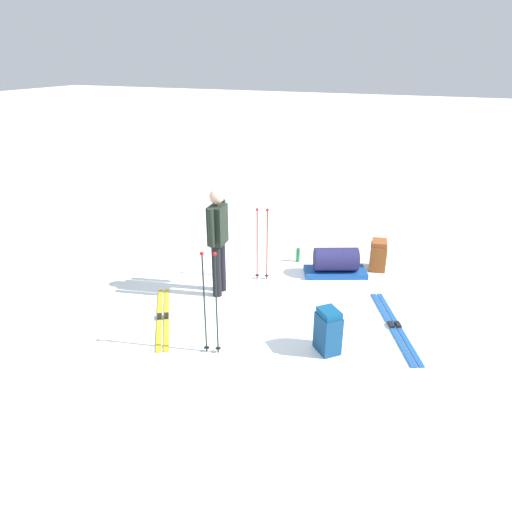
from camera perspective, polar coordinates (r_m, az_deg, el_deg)
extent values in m
plane|color=white|center=(7.37, 0.00, -4.99)|extent=(80.00, 80.00, 0.00)
cylinder|color=black|center=(7.24, -4.84, -1.85)|extent=(0.14, 0.14, 0.85)
cylinder|color=black|center=(7.41, -4.26, -1.22)|extent=(0.14, 0.14, 0.85)
cube|color=black|center=(7.05, -4.73, 3.81)|extent=(0.25, 0.36, 0.60)
cylinder|color=black|center=(6.83, -5.49, 3.39)|extent=(0.09, 0.09, 0.58)
cylinder|color=black|center=(7.25, -4.04, 4.65)|extent=(0.09, 0.09, 0.58)
sphere|color=tan|center=(6.92, -4.85, 7.24)|extent=(0.22, 0.22, 0.22)
cube|color=gold|center=(6.94, -11.70, -7.41)|extent=(0.99, 1.50, 0.02)
cube|color=black|center=(6.93, -11.72, -7.23)|extent=(0.13, 0.15, 0.03)
cube|color=gold|center=(6.93, -10.87, -7.36)|extent=(0.99, 1.50, 0.02)
cube|color=black|center=(6.92, -10.88, -7.18)|extent=(0.13, 0.15, 0.03)
cube|color=#1D539C|center=(6.91, 16.94, -8.16)|extent=(0.85, 1.74, 0.02)
cube|color=black|center=(6.90, 16.96, -7.99)|extent=(0.12, 0.15, 0.03)
cube|color=#1D539C|center=(6.88, 16.14, -8.21)|extent=(0.85, 1.74, 0.02)
cube|color=black|center=(6.86, 16.17, -8.03)|extent=(0.12, 0.15, 0.03)
cube|color=navy|center=(6.07, 8.77, -9.31)|extent=(0.40, 0.40, 0.52)
cube|color=navy|center=(5.91, 8.94, -6.87)|extent=(0.36, 0.36, 0.08)
cube|color=#954B1D|center=(8.49, 14.68, -0.11)|extent=(0.33, 0.40, 0.45)
cube|color=brown|center=(8.39, 14.87, 1.56)|extent=(0.30, 0.36, 0.08)
cylinder|color=maroon|center=(7.69, 1.36, 1.19)|extent=(0.02, 0.02, 1.20)
sphere|color=#A51919|center=(7.47, 1.41, 5.65)|extent=(0.05, 0.05, 0.05)
cylinder|color=black|center=(7.91, 1.32, -2.42)|extent=(0.07, 0.07, 0.01)
cylinder|color=maroon|center=(7.70, 0.14, 1.24)|extent=(0.02, 0.02, 1.20)
sphere|color=#A51919|center=(7.48, 0.14, 5.69)|extent=(0.05, 0.05, 0.05)
cylinder|color=black|center=(7.92, 0.13, -2.36)|extent=(0.07, 0.07, 0.01)
cylinder|color=black|center=(5.77, -4.85, -6.17)|extent=(0.02, 0.02, 1.34)
sphere|color=#A51919|center=(5.46, -5.10, 0.24)|extent=(0.05, 0.05, 0.05)
cylinder|color=black|center=(6.09, -4.65, -11.17)|extent=(0.07, 0.07, 0.01)
cylinder|color=black|center=(5.80, -6.31, -6.08)|extent=(0.02, 0.02, 1.34)
sphere|color=#A51919|center=(5.48, -6.63, 0.30)|extent=(0.05, 0.05, 0.05)
cylinder|color=black|center=(6.12, -6.05, -11.06)|extent=(0.07, 0.07, 0.01)
cube|color=#154794|center=(8.18, 9.63, -1.95)|extent=(1.15, 0.83, 0.09)
cylinder|color=#22204E|center=(8.08, 9.75, -0.38)|extent=(0.84, 0.66, 0.40)
cylinder|color=#1F753A|center=(8.57, 5.15, 0.14)|extent=(0.07, 0.07, 0.26)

